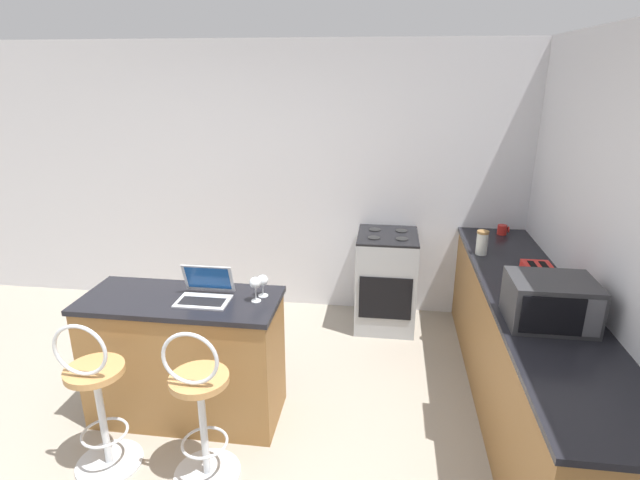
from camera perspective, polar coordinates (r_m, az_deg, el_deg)
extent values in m
cube|color=silver|center=(4.94, -5.02, 6.80)|extent=(12.00, 0.06, 2.60)
cube|color=olive|center=(3.65, -15.08, -13.07)|extent=(1.28, 0.54, 0.87)
cube|color=black|center=(3.44, -15.71, -6.65)|extent=(1.31, 0.57, 0.03)
cube|color=olive|center=(3.83, 22.46, -12.30)|extent=(0.60, 3.01, 0.87)
cube|color=black|center=(3.63, 23.34, -6.15)|extent=(0.63, 3.04, 0.03)
cylinder|color=silver|center=(3.65, -22.88, -22.36)|extent=(0.40, 0.40, 0.02)
cylinder|color=silver|center=(3.45, -23.60, -18.21)|extent=(0.04, 0.04, 0.65)
torus|color=silver|center=(3.51, -23.38, -19.54)|extent=(0.28, 0.28, 0.02)
cylinder|color=#B7844C|center=(3.26, -24.39, -13.45)|extent=(0.34, 0.34, 0.04)
torus|color=silver|center=(3.11, -25.76, -11.30)|extent=(0.32, 0.02, 0.32)
cylinder|color=silver|center=(3.41, -12.73, -24.52)|extent=(0.40, 0.40, 0.02)
cylinder|color=silver|center=(3.20, -13.17, -20.22)|extent=(0.04, 0.04, 0.65)
torus|color=silver|center=(3.26, -13.03, -21.60)|extent=(0.28, 0.28, 0.02)
cylinder|color=#B7844C|center=(3.00, -13.66, -15.22)|extent=(0.34, 0.34, 0.04)
torus|color=silver|center=(2.82, -14.65, -13.02)|extent=(0.32, 0.02, 0.32)
cube|color=#B7BABF|center=(3.33, -13.22, -6.82)|extent=(0.34, 0.22, 0.01)
cube|color=black|center=(3.32, -13.32, -6.84)|extent=(0.29, 0.12, 0.00)
cube|color=#B7BABF|center=(3.39, -12.65, -4.28)|extent=(0.34, 0.08, 0.20)
cube|color=#19478C|center=(3.39, -12.69, -4.28)|extent=(0.30, 0.06, 0.17)
cube|color=#2D2D30|center=(3.23, 24.82, -6.39)|extent=(0.48, 0.37, 0.28)
cube|color=black|center=(3.05, 25.03, -7.90)|extent=(0.34, 0.01, 0.22)
cube|color=#4C4C51|center=(3.12, 28.82, -7.88)|extent=(0.10, 0.01, 0.22)
cube|color=red|center=(3.67, 23.62, -4.08)|extent=(0.19, 0.27, 0.18)
cube|color=black|center=(3.63, 23.25, -2.75)|extent=(0.04, 0.19, 0.00)
cube|color=black|center=(3.65, 24.36, -2.79)|extent=(0.04, 0.19, 0.00)
cube|color=black|center=(3.63, 22.14, -3.53)|extent=(0.02, 0.02, 0.02)
cube|color=#9EA3A8|center=(4.75, 7.53, -4.68)|extent=(0.55, 0.60, 0.88)
cube|color=black|center=(4.49, 7.47, -6.64)|extent=(0.47, 0.01, 0.40)
cube|color=black|center=(4.59, 7.77, 0.50)|extent=(0.55, 0.60, 0.02)
cylinder|color=black|center=(4.47, 6.19, 0.26)|extent=(0.11, 0.11, 0.01)
cylinder|color=black|center=(4.47, 9.34, 0.12)|extent=(0.11, 0.11, 0.01)
cylinder|color=black|center=(4.70, 6.29, 1.19)|extent=(0.11, 0.11, 0.01)
cylinder|color=black|center=(4.70, 9.29, 1.05)|extent=(0.11, 0.11, 0.01)
cylinder|color=silver|center=(3.35, -6.51, -6.33)|extent=(0.07, 0.07, 0.00)
cylinder|color=silver|center=(3.33, -6.54, -5.70)|extent=(0.01, 0.01, 0.08)
sphere|color=silver|center=(3.30, -6.58, -4.60)|extent=(0.07, 0.07, 0.07)
cylinder|color=silver|center=(3.28, -7.31, -6.91)|extent=(0.06, 0.06, 0.00)
cylinder|color=silver|center=(3.26, -7.35, -6.13)|extent=(0.01, 0.01, 0.09)
sphere|color=silver|center=(3.23, -7.41, -4.86)|extent=(0.08, 0.08, 0.08)
cylinder|color=red|center=(4.83, 20.09, 1.11)|extent=(0.08, 0.08, 0.09)
torus|color=red|center=(4.84, 20.72, 1.13)|extent=(0.01, 0.06, 0.06)
cylinder|color=silver|center=(4.24, 18.01, -0.41)|extent=(0.09, 0.09, 0.18)
cylinder|color=olive|center=(4.21, 18.15, 0.86)|extent=(0.10, 0.10, 0.02)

